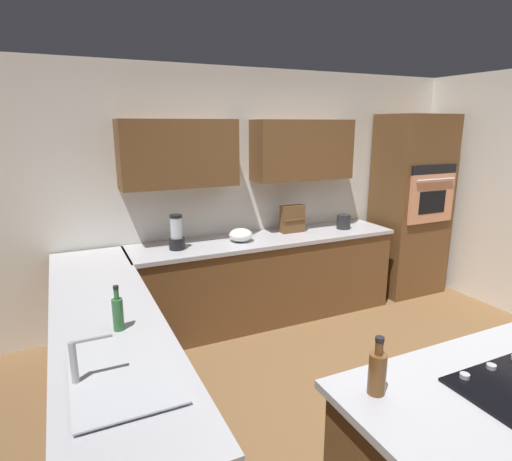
{
  "coord_description": "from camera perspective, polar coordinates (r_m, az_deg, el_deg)",
  "views": [
    {
      "loc": [
        2.0,
        2.08,
        2.04
      ],
      "look_at": [
        0.47,
        -1.19,
        1.13
      ],
      "focal_mm": 29.78,
      "sensor_mm": 36.0,
      "label": 1
    }
  ],
  "objects": [
    {
      "name": "countertop_side",
      "position": [
        2.88,
        -19.65,
        -10.53
      ],
      "size": [
        0.64,
        2.94,
        0.04
      ],
      "primitive_type": "cube",
      "color": "#B2B2B7",
      "rests_on": "lower_cabinets_side"
    },
    {
      "name": "ground_plane",
      "position": [
        3.54,
        16.44,
        -21.81
      ],
      "size": [
        14.0,
        14.0,
        0.0
      ],
      "primitive_type": "plane",
      "color": "brown"
    },
    {
      "name": "countertop_back",
      "position": [
        4.41,
        1.42,
        -1.17
      ],
      "size": [
        2.84,
        0.64,
        0.04
      ],
      "primitive_type": "cube",
      "color": "#B2B2B7",
      "rests_on": "lower_cabinets_back"
    },
    {
      "name": "spice_rack",
      "position": [
        4.59,
        4.9,
        1.57
      ],
      "size": [
        0.26,
        0.11,
        0.3
      ],
      "color": "brown",
      "rests_on": "countertop_back"
    },
    {
      "name": "oil_bottle",
      "position": [
        2.0,
        15.98,
        -17.73
      ],
      "size": [
        0.08,
        0.08,
        0.27
      ],
      "color": "brown",
      "rests_on": "island_top"
    },
    {
      "name": "wall_oven",
      "position": [
        5.49,
        20.02,
        3.16
      ],
      "size": [
        0.8,
        0.66,
        2.15
      ],
      "color": "brown",
      "rests_on": "ground"
    },
    {
      "name": "kettle",
      "position": [
        4.85,
        11.67,
        1.19
      ],
      "size": [
        0.15,
        0.15,
        0.16
      ],
      "primitive_type": "cylinder",
      "color": "#262628",
      "rests_on": "countertop_back"
    },
    {
      "name": "wall_back",
      "position": [
        4.61,
        0.03,
        6.23
      ],
      "size": [
        6.0,
        0.44,
        2.6
      ],
      "color": "white",
      "rests_on": "ground"
    },
    {
      "name": "sink_unit",
      "position": [
        2.18,
        -17.74,
        -17.71
      ],
      "size": [
        0.46,
        0.7,
        0.23
      ],
      "color": "#515456",
      "rests_on": "countertop_side"
    },
    {
      "name": "blender",
      "position": [
        4.02,
        -10.61,
        -0.53
      ],
      "size": [
        0.15,
        0.15,
        0.33
      ],
      "color": "black",
      "rests_on": "countertop_back"
    },
    {
      "name": "dish_soap_bottle",
      "position": [
        2.57,
        -18.06,
        -10.46
      ],
      "size": [
        0.06,
        0.06,
        0.27
      ],
      "color": "#336B38",
      "rests_on": "countertop_side"
    },
    {
      "name": "lower_cabinets_side",
      "position": [
        3.09,
        -18.93,
        -18.16
      ],
      "size": [
        0.6,
        2.9,
        0.86
      ],
      "primitive_type": "cube",
      "color": "brown",
      "rests_on": "ground"
    },
    {
      "name": "mixing_bowl",
      "position": [
        4.24,
        -2.05,
        -0.6
      ],
      "size": [
        0.24,
        0.24,
        0.13
      ],
      "primitive_type": "ellipsoid",
      "color": "white",
      "rests_on": "countertop_back"
    },
    {
      "name": "lower_cabinets_back",
      "position": [
        4.54,
        1.39,
        -6.66
      ],
      "size": [
        2.8,
        0.6,
        0.86
      ],
      "primitive_type": "cube",
      "color": "brown",
      "rests_on": "ground"
    }
  ]
}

